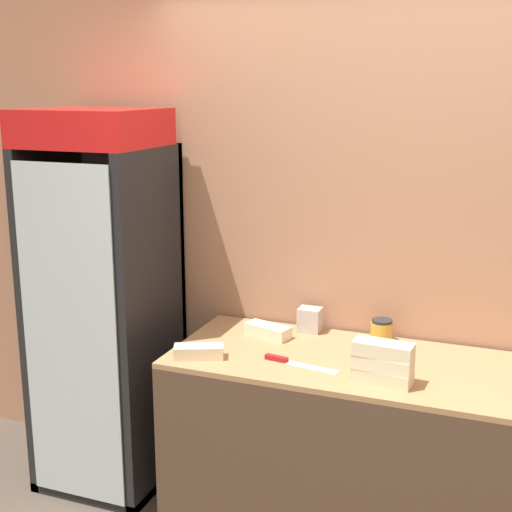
# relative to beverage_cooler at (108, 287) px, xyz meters

# --- Properties ---
(wall_back) EXTENTS (5.20, 0.10, 2.70)m
(wall_back) POSITION_rel_beverage_cooler_xyz_m (1.46, 0.31, 0.30)
(wall_back) COLOR #AD7A5B
(wall_back) RESTS_ON ground_plane
(prep_counter) EXTENTS (1.89, 0.72, 0.88)m
(prep_counter) POSITION_rel_beverage_cooler_xyz_m (1.45, -0.10, -0.61)
(prep_counter) COLOR #4C3828
(prep_counter) RESTS_ON ground_plane
(beverage_cooler) EXTENTS (0.62, 0.62, 1.97)m
(beverage_cooler) POSITION_rel_beverage_cooler_xyz_m (0.00, 0.00, 0.00)
(beverage_cooler) COLOR black
(beverage_cooler) RESTS_ON ground_plane
(sandwich_stack_bottom) EXTENTS (0.25, 0.12, 0.06)m
(sandwich_stack_bottom) POSITION_rel_beverage_cooler_xyz_m (1.49, -0.30, -0.14)
(sandwich_stack_bottom) COLOR beige
(sandwich_stack_bottom) RESTS_ON prep_counter
(sandwich_stack_middle) EXTENTS (0.25, 0.12, 0.06)m
(sandwich_stack_middle) POSITION_rel_beverage_cooler_xyz_m (1.49, -0.30, -0.08)
(sandwich_stack_middle) COLOR beige
(sandwich_stack_middle) RESTS_ON sandwich_stack_bottom
(sandwich_stack_top) EXTENTS (0.25, 0.12, 0.06)m
(sandwich_stack_top) POSITION_rel_beverage_cooler_xyz_m (1.49, -0.30, -0.03)
(sandwich_stack_top) COLOR beige
(sandwich_stack_top) RESTS_ON sandwich_stack_middle
(sandwich_flat_left) EXTENTS (0.24, 0.17, 0.06)m
(sandwich_flat_left) POSITION_rel_beverage_cooler_xyz_m (0.67, -0.33, -0.14)
(sandwich_flat_left) COLOR beige
(sandwich_flat_left) RESTS_ON prep_counter
(sandwich_flat_right) EXTENTS (0.24, 0.15, 0.06)m
(sandwich_flat_right) POSITION_rel_beverage_cooler_xyz_m (0.87, 0.05, -0.14)
(sandwich_flat_right) COLOR beige
(sandwich_flat_right) RESTS_ON prep_counter
(chefs_knife) EXTENTS (0.35, 0.08, 0.02)m
(chefs_knife) POSITION_rel_beverage_cooler_xyz_m (1.08, -0.24, -0.17)
(chefs_knife) COLOR silver
(chefs_knife) RESTS_ON prep_counter
(condiment_jar) EXTENTS (0.11, 0.11, 0.11)m
(condiment_jar) POSITION_rel_beverage_cooler_xyz_m (1.39, 0.18, -0.12)
(condiment_jar) COLOR gold
(condiment_jar) RESTS_ON prep_counter
(napkin_dispenser) EXTENTS (0.11, 0.09, 0.12)m
(napkin_dispenser) POSITION_rel_beverage_cooler_xyz_m (1.03, 0.19, -0.11)
(napkin_dispenser) COLOR #B7B2AD
(napkin_dispenser) RESTS_ON prep_counter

